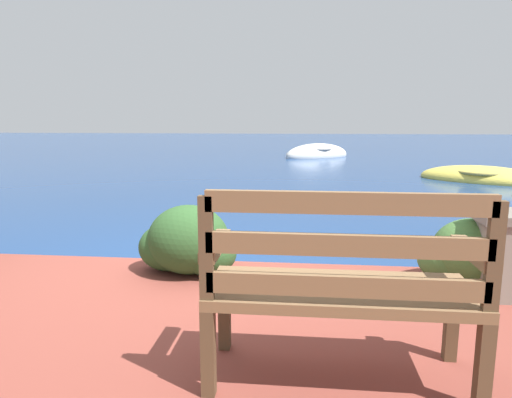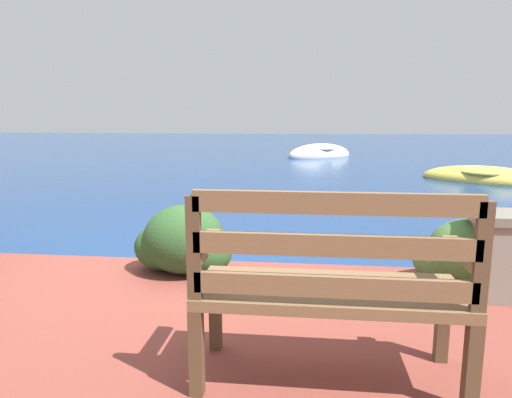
# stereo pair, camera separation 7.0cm
# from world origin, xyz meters

# --- Properties ---
(ground_plane) EXTENTS (80.00, 80.00, 0.00)m
(ground_plane) POSITION_xyz_m (0.00, 0.00, 0.00)
(ground_plane) COLOR navy
(park_bench) EXTENTS (1.23, 0.48, 0.93)m
(park_bench) POSITION_xyz_m (1.12, -1.76, 0.70)
(park_bench) COLOR brown
(park_bench) RESTS_ON patio_terrace
(hedge_clump_left) EXTENTS (0.80, 0.58, 0.55)m
(hedge_clump_left) POSITION_xyz_m (0.04, -0.32, 0.46)
(hedge_clump_left) COLOR #284C23
(hedge_clump_left) RESTS_ON patio_terrace
(hedge_clump_centre) EXTENTS (0.73, 0.52, 0.49)m
(hedge_clump_centre) POSITION_xyz_m (2.18, -0.36, 0.43)
(hedge_clump_centre) COLOR #426B33
(hedge_clump_centre) RESTS_ON patio_terrace
(rowboat_nearest) EXTENTS (3.07, 2.60, 0.62)m
(rowboat_nearest) POSITION_xyz_m (5.11, 7.24, 0.06)
(rowboat_nearest) COLOR #DBC64C
(rowboat_nearest) RESTS_ON ground_plane
(rowboat_mid) EXTENTS (2.83, 2.44, 0.89)m
(rowboat_mid) POSITION_xyz_m (1.48, 13.56, 0.08)
(rowboat_mid) COLOR silver
(rowboat_mid) RESTS_ON ground_plane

